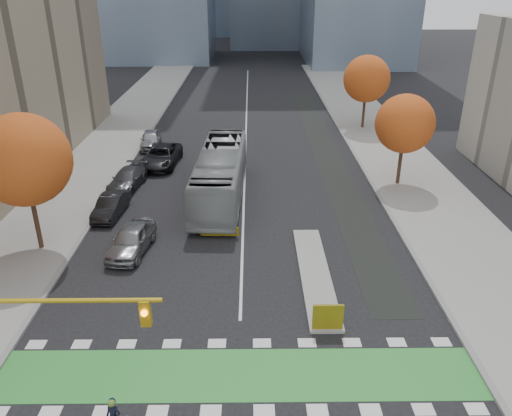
{
  "coord_description": "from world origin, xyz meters",
  "views": [
    {
      "loc": [
        0.56,
        -14.15,
        14.76
      ],
      "look_at": [
        0.81,
        11.23,
        3.0
      ],
      "focal_mm": 35.0,
      "sensor_mm": 36.0,
      "label": 1
    }
  ],
  "objects_px": {
    "tree_east_far": "(367,79)",
    "parked_car_b": "(111,206)",
    "tree_east_near": "(405,124)",
    "bus": "(220,174)",
    "hazard_board": "(328,317)",
    "parked_car_e": "(151,139)",
    "parked_car_c": "(127,179)",
    "parked_car_d": "(161,156)",
    "tree_west": "(24,160)",
    "traffic_signal_west": "(1,327)",
    "parked_car_a": "(131,240)"
  },
  "relations": [
    {
      "from": "tree_east_far",
      "to": "parked_car_d",
      "type": "height_order",
      "value": "tree_east_far"
    },
    {
      "from": "tree_west",
      "to": "parked_car_b",
      "type": "height_order",
      "value": "tree_west"
    },
    {
      "from": "tree_east_far",
      "to": "parked_car_e",
      "type": "relative_size",
      "value": 1.66
    },
    {
      "from": "parked_car_e",
      "to": "parked_car_c",
      "type": "bearing_deg",
      "value": -96.73
    },
    {
      "from": "tree_east_far",
      "to": "bus",
      "type": "height_order",
      "value": "tree_east_far"
    },
    {
      "from": "tree_east_far",
      "to": "traffic_signal_west",
      "type": "xyz_separation_m",
      "value": [
        -20.43,
        -38.51,
        -1.21
      ]
    },
    {
      "from": "tree_west",
      "to": "bus",
      "type": "xyz_separation_m",
      "value": [
        10.31,
        7.6,
        -3.79
      ]
    },
    {
      "from": "parked_car_c",
      "to": "tree_east_near",
      "type": "bearing_deg",
      "value": 8.9
    },
    {
      "from": "traffic_signal_west",
      "to": "parked_car_e",
      "type": "relative_size",
      "value": 1.85
    },
    {
      "from": "parked_car_d",
      "to": "tree_east_far",
      "type": "bearing_deg",
      "value": 34.27
    },
    {
      "from": "hazard_board",
      "to": "traffic_signal_west",
      "type": "distance_m",
      "value": 13.23
    },
    {
      "from": "parked_car_d",
      "to": "bus",
      "type": "bearing_deg",
      "value": -47.68
    },
    {
      "from": "parked_car_b",
      "to": "parked_car_d",
      "type": "xyz_separation_m",
      "value": [
        1.81,
        10.0,
        0.13
      ]
    },
    {
      "from": "parked_car_c",
      "to": "parked_car_d",
      "type": "distance_m",
      "value": 5.32
    },
    {
      "from": "tree_west",
      "to": "parked_car_e",
      "type": "relative_size",
      "value": 1.78
    },
    {
      "from": "tree_east_far",
      "to": "traffic_signal_west",
      "type": "height_order",
      "value": "tree_east_far"
    },
    {
      "from": "parked_car_d",
      "to": "parked_car_e",
      "type": "bearing_deg",
      "value": 114.16
    },
    {
      "from": "traffic_signal_west",
      "to": "parked_car_d",
      "type": "bearing_deg",
      "value": 88.45
    },
    {
      "from": "hazard_board",
      "to": "tree_east_far",
      "type": "height_order",
      "value": "tree_east_far"
    },
    {
      "from": "traffic_signal_west",
      "to": "parked_car_b",
      "type": "bearing_deg",
      "value": 93.57
    },
    {
      "from": "traffic_signal_west",
      "to": "bus",
      "type": "height_order",
      "value": "traffic_signal_west"
    },
    {
      "from": "tree_east_near",
      "to": "parked_car_a",
      "type": "xyz_separation_m",
      "value": [
        -18.5,
        -10.36,
        -4.06
      ]
    },
    {
      "from": "tree_west",
      "to": "parked_car_c",
      "type": "xyz_separation_m",
      "value": [
        3.0,
        9.64,
        -4.91
      ]
    },
    {
      "from": "hazard_board",
      "to": "tree_east_near",
      "type": "distance_m",
      "value": 19.93
    },
    {
      "from": "tree_east_far",
      "to": "parked_car_d",
      "type": "distance_m",
      "value": 23.16
    },
    {
      "from": "tree_east_near",
      "to": "tree_east_far",
      "type": "relative_size",
      "value": 0.92
    },
    {
      "from": "bus",
      "to": "parked_car_a",
      "type": "bearing_deg",
      "value": -118.78
    },
    {
      "from": "traffic_signal_west",
      "to": "parked_car_b",
      "type": "xyz_separation_m",
      "value": [
        -1.07,
        17.15,
        -3.34
      ]
    },
    {
      "from": "parked_car_c",
      "to": "bus",
      "type": "bearing_deg",
      "value": -7.65
    },
    {
      "from": "hazard_board",
      "to": "tree_east_far",
      "type": "xyz_separation_m",
      "value": [
        8.5,
        33.8,
        4.44
      ]
    },
    {
      "from": "tree_west",
      "to": "parked_car_d",
      "type": "distance_m",
      "value": 16.13
    },
    {
      "from": "parked_car_b",
      "to": "parked_car_e",
      "type": "relative_size",
      "value": 0.92
    },
    {
      "from": "tree_west",
      "to": "traffic_signal_west",
      "type": "distance_m",
      "value": 13.25
    },
    {
      "from": "bus",
      "to": "parked_car_d",
      "type": "xyz_separation_m",
      "value": [
        -5.5,
        7.04,
        -1.0
      ]
    },
    {
      "from": "parked_car_b",
      "to": "parked_car_d",
      "type": "distance_m",
      "value": 10.16
    },
    {
      "from": "parked_car_e",
      "to": "tree_west",
      "type": "bearing_deg",
      "value": -105.41
    },
    {
      "from": "hazard_board",
      "to": "parked_car_b",
      "type": "relative_size",
      "value": 0.33
    },
    {
      "from": "tree_west",
      "to": "tree_east_near",
      "type": "height_order",
      "value": "tree_west"
    },
    {
      "from": "parked_car_b",
      "to": "parked_car_c",
      "type": "bearing_deg",
      "value": 94.81
    },
    {
      "from": "tree_west",
      "to": "parked_car_e",
      "type": "distance_m",
      "value": 20.45
    },
    {
      "from": "tree_east_near",
      "to": "bus",
      "type": "distance_m",
      "value": 14.23
    },
    {
      "from": "tree_east_near",
      "to": "parked_car_d",
      "type": "distance_m",
      "value": 20.15
    },
    {
      "from": "bus",
      "to": "parked_car_e",
      "type": "bearing_deg",
      "value": 123.63
    },
    {
      "from": "tree_east_near",
      "to": "bus",
      "type": "relative_size",
      "value": 0.54
    },
    {
      "from": "hazard_board",
      "to": "tree_west",
      "type": "height_order",
      "value": "tree_west"
    },
    {
      "from": "tree_east_far",
      "to": "parked_car_b",
      "type": "distance_m",
      "value": 30.65
    },
    {
      "from": "tree_east_near",
      "to": "parked_car_b",
      "type": "distance_m",
      "value": 22.07
    },
    {
      "from": "hazard_board",
      "to": "parked_car_d",
      "type": "xyz_separation_m",
      "value": [
        -11.19,
        22.44,
        0.03
      ]
    },
    {
      "from": "tree_east_near",
      "to": "hazard_board",
      "type": "bearing_deg",
      "value": -114.2
    },
    {
      "from": "hazard_board",
      "to": "parked_car_b",
      "type": "bearing_deg",
      "value": 136.26
    }
  ]
}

